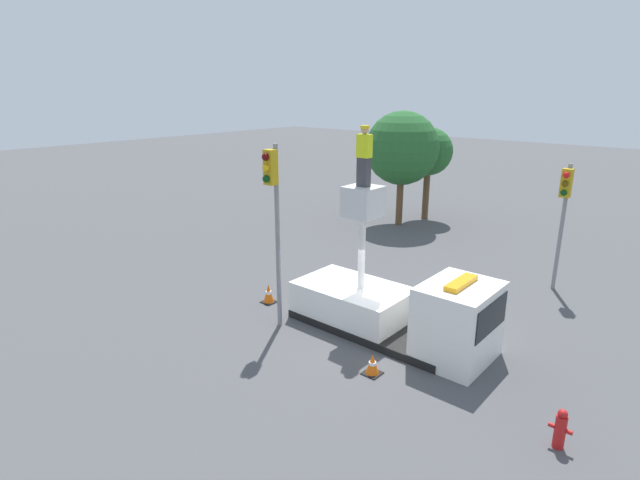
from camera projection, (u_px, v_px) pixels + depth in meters
name	position (u px, v px, depth m)	size (l,w,h in m)	color
ground_plane	(375.00, 329.00, 15.51)	(120.00, 120.00, 0.00)	#4C4C4F
bucket_truck	(394.00, 309.00, 14.85)	(6.23, 2.27, 4.42)	black
worker	(364.00, 156.00, 14.32)	(0.40, 0.26, 1.75)	#38383D
traffic_light_pole	(273.00, 202.00, 14.52)	(0.34, 0.57, 5.67)	gray
traffic_light_across	(564.00, 203.00, 17.56)	(0.34, 0.57, 4.66)	gray
fire_hydrant	(560.00, 429.00, 10.29)	(0.47, 0.23, 0.91)	red
traffic_cone_rear	(269.00, 294.00, 17.33)	(0.46, 0.46, 0.69)	black
traffic_cone_curbside	(372.00, 365.00, 13.00)	(0.45, 0.45, 0.57)	black
tree_left_bg	(429.00, 152.00, 27.55)	(2.64, 2.64, 5.13)	brown
tree_right_bg	(402.00, 148.00, 26.16)	(3.85, 3.85, 6.07)	brown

